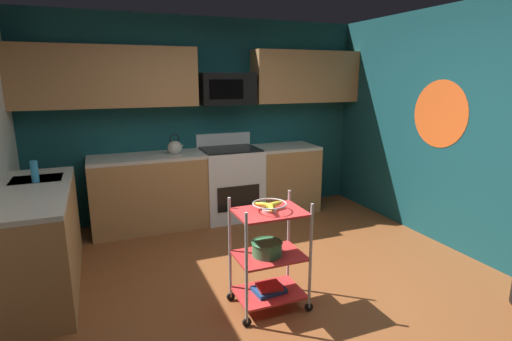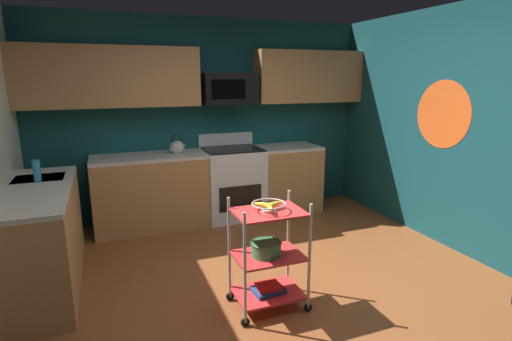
{
  "view_description": "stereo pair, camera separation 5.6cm",
  "coord_description": "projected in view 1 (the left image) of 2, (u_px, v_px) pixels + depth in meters",
  "views": [
    {
      "loc": [
        -1.33,
        -2.75,
        1.86
      ],
      "look_at": [
        -0.07,
        0.38,
        1.05
      ],
      "focal_mm": 27.74,
      "sensor_mm": 36.0,
      "label": 1
    },
    {
      "loc": [
        -1.28,
        -2.77,
        1.86
      ],
      "look_at": [
        -0.07,
        0.38,
        1.05
      ],
      "focal_mm": 27.74,
      "sensor_mm": 36.0,
      "label": 2
    }
  ],
  "objects": [
    {
      "name": "floor",
      "position": [
        280.0,
        300.0,
        3.4
      ],
      "size": [
        4.4,
        4.8,
        0.04
      ],
      "primitive_type": "cube",
      "color": "brown",
      "rests_on": "ground"
    },
    {
      "name": "wall_back",
      "position": [
        203.0,
        119.0,
        5.29
      ],
      "size": [
        4.52,
        0.06,
        2.6
      ],
      "primitive_type": "cube",
      "color": "#14474C",
      "rests_on": "ground"
    },
    {
      "name": "wall_right",
      "position": [
        485.0,
        134.0,
        3.91
      ],
      "size": [
        0.06,
        4.8,
        2.6
      ],
      "primitive_type": "cube",
      "color": "#14474C",
      "rests_on": "ground"
    },
    {
      "name": "wall_flower_decal",
      "position": [
        440.0,
        114.0,
        4.37
      ],
      "size": [
        0.0,
        0.75,
        0.75
      ],
      "primitive_type": "cylinder",
      "rotation": [
        0.0,
        1.57,
        0.0
      ],
      "color": "#E5591E"
    },
    {
      "name": "counter_run",
      "position": [
        163.0,
        200.0,
        4.56
      ],
      "size": [
        3.69,
        2.27,
        0.92
      ],
      "color": "#B27F4C",
      "rests_on": "ground"
    },
    {
      "name": "oven_range",
      "position": [
        230.0,
        182.0,
        5.28
      ],
      "size": [
        0.76,
        0.65,
        1.1
      ],
      "color": "white",
      "rests_on": "ground"
    },
    {
      "name": "upper_cabinets",
      "position": [
        201.0,
        77.0,
        4.96
      ],
      "size": [
        4.4,
        0.33,
        0.7
      ],
      "color": "#B27F4C"
    },
    {
      "name": "microwave",
      "position": [
        226.0,
        89.0,
        5.09
      ],
      "size": [
        0.7,
        0.39,
        0.4
      ],
      "color": "black"
    },
    {
      "name": "rolling_cart",
      "position": [
        269.0,
        255.0,
        3.18
      ],
      "size": [
        0.61,
        0.41,
        0.91
      ],
      "color": "silver",
      "rests_on": "ground"
    },
    {
      "name": "fruit_bowl",
      "position": [
        270.0,
        205.0,
        3.08
      ],
      "size": [
        0.27,
        0.27,
        0.07
      ],
      "color": "silver",
      "rests_on": "rolling_cart"
    },
    {
      "name": "mixing_bowl_large",
      "position": [
        267.0,
        248.0,
        3.16
      ],
      "size": [
        0.25,
        0.25,
        0.11
      ],
      "color": "#387F4C",
      "rests_on": "rolling_cart"
    },
    {
      "name": "book_stack",
      "position": [
        269.0,
        288.0,
        3.25
      ],
      "size": [
        0.27,
        0.21,
        0.06
      ],
      "color": "#1E4C8C",
      "rests_on": "rolling_cart"
    },
    {
      "name": "kettle",
      "position": [
        175.0,
        148.0,
        4.9
      ],
      "size": [
        0.21,
        0.18,
        0.26
      ],
      "color": "beige",
      "rests_on": "counter_run"
    },
    {
      "name": "dish_soap_bottle",
      "position": [
        35.0,
        171.0,
        3.56
      ],
      "size": [
        0.06,
        0.06,
        0.2
      ],
      "primitive_type": "cylinder",
      "color": "#2D8CBF",
      "rests_on": "counter_run"
    }
  ]
}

